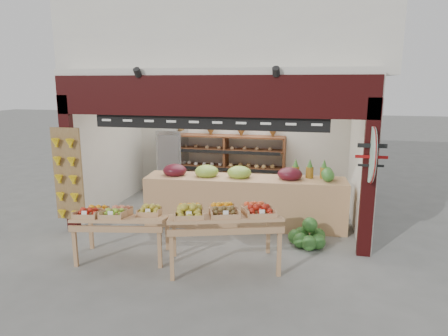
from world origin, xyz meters
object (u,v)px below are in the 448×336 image
refrigerator (173,162)px  display_table_right (224,214)px  back_shelving (226,154)px  watermelon_pile (307,237)px  display_table_left (117,216)px  mid_counter (244,199)px  cardboard_stack (188,196)px

refrigerator → display_table_right: bearing=-60.6°
back_shelving → watermelon_pile: 3.63m
display_table_left → back_shelving: bearing=76.3°
display_table_right → back_shelving: bearing=102.0°
back_shelving → display_table_left: size_ratio=1.87×
refrigerator → back_shelving: bearing=1.8°
refrigerator → mid_counter: bearing=-41.8°
back_shelving → refrigerator: 1.42m
back_shelving → display_table_left: back_shelving is taller
back_shelving → mid_counter: bearing=-67.8°
refrigerator → display_table_left: (0.42, -3.91, -0.12)m
display_table_right → refrigerator: bearing=120.0°
back_shelving → refrigerator: back_shelving is taller
refrigerator → cardboard_stack: bearing=-55.3°
cardboard_stack → display_table_left: 2.97m
mid_counter → watermelon_pile: mid_counter is taller
refrigerator → mid_counter: refrigerator is taller
refrigerator → watermelon_pile: (3.51, -2.74, -0.67)m
back_shelving → refrigerator: bearing=-177.6°
refrigerator → watermelon_pile: size_ratio=2.53×
cardboard_stack → display_table_left: bearing=-95.4°
mid_counter → watermelon_pile: 1.58m
back_shelving → cardboard_stack: bearing=-123.6°
cardboard_stack → watermelon_pile: (2.81, -1.75, -0.07)m
display_table_left → watermelon_pile: bearing=20.8°
refrigerator → mid_counter: size_ratio=0.42×
display_table_left → watermelon_pile: (3.09, 1.17, -0.56)m
mid_counter → cardboard_stack: bearing=147.9°
mid_counter → display_table_right: (0.02, -1.91, 0.31)m
back_shelving → display_table_left: 4.10m
cardboard_stack → mid_counter: size_ratio=0.26×
cardboard_stack → display_table_left: (-0.28, -2.92, 0.48)m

